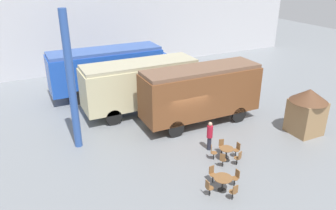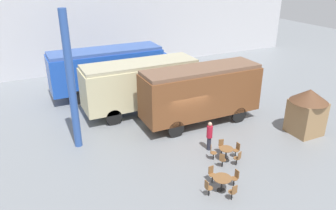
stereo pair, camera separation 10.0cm
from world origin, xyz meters
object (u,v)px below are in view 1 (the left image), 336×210
(streamlined_locomotive, at_px, (116,67))
(ticket_kiosk, at_px, (307,109))
(passenger_coach_wooden, at_px, (201,91))
(cafe_table_mid, at_px, (223,180))
(cafe_table_near, at_px, (227,151))
(passenger_coach_vintage, at_px, (140,83))
(visitor_person, at_px, (210,135))
(cafe_chair_0, at_px, (223,159))

(streamlined_locomotive, bearing_deg, ticket_kiosk, -55.07)
(passenger_coach_wooden, xyz_separation_m, cafe_table_mid, (-2.87, -6.89, -1.69))
(cafe_table_near, bearing_deg, passenger_coach_vintage, 102.40)
(streamlined_locomotive, height_order, visitor_person, streamlined_locomotive)
(cafe_table_mid, bearing_deg, ticket_kiosk, 18.06)
(visitor_person, xyz_separation_m, ticket_kiosk, (6.62, -0.87, 0.69))
(cafe_table_mid, bearing_deg, cafe_table_near, 51.04)
(passenger_coach_vintage, bearing_deg, cafe_table_mid, -89.48)
(cafe_table_mid, distance_m, visitor_person, 3.83)
(cafe_chair_0, distance_m, visitor_person, 1.96)
(cafe_table_near, xyz_separation_m, visitor_person, (-0.23, 1.39, 0.41))
(passenger_coach_wooden, xyz_separation_m, ticket_kiosk, (5.23, -4.25, -0.61))
(cafe_chair_0, bearing_deg, streamlined_locomotive, 57.05)
(passenger_coach_vintage, xyz_separation_m, ticket_kiosk, (8.19, -7.68, -0.53))
(streamlined_locomotive, xyz_separation_m, visitor_person, (1.94, -11.38, -1.25))
(cafe_table_mid, height_order, ticket_kiosk, ticket_kiosk)
(passenger_coach_vintage, relative_size, visitor_person, 4.60)
(passenger_coach_wooden, bearing_deg, passenger_coach_vintage, 130.77)
(passenger_coach_vintage, bearing_deg, cafe_chair_0, -81.99)
(cafe_table_near, relative_size, visitor_person, 0.43)
(cafe_table_mid, bearing_deg, cafe_chair_0, 55.30)
(passenger_coach_wooden, distance_m, cafe_chair_0, 5.82)
(passenger_coach_wooden, xyz_separation_m, cafe_table_near, (-1.16, -4.78, -1.72))
(passenger_coach_vintage, distance_m, ticket_kiosk, 11.24)
(cafe_table_near, bearing_deg, visitor_person, 99.30)
(cafe_chair_0, bearing_deg, cafe_table_mid, -164.47)
(cafe_table_mid, distance_m, cafe_chair_0, 1.99)
(passenger_coach_wooden, height_order, cafe_table_mid, passenger_coach_wooden)
(cafe_table_near, bearing_deg, passenger_coach_wooden, 76.40)
(cafe_table_mid, height_order, cafe_chair_0, cafe_chair_0)
(cafe_table_mid, bearing_deg, passenger_coach_wooden, 67.42)
(cafe_table_near, distance_m, cafe_chair_0, 0.76)
(streamlined_locomotive, xyz_separation_m, cafe_table_near, (2.17, -12.77, -1.66))
(passenger_coach_wooden, relative_size, visitor_person, 4.51)
(streamlined_locomotive, relative_size, cafe_chair_0, 12.70)
(streamlined_locomotive, xyz_separation_m, passenger_coach_wooden, (3.32, -8.00, 0.06))
(passenger_coach_wooden, distance_m, ticket_kiosk, 6.77)
(cafe_table_mid, xyz_separation_m, cafe_chair_0, (1.13, 1.63, -0.08))
(streamlined_locomotive, relative_size, cafe_table_near, 14.44)
(passenger_coach_wooden, bearing_deg, ticket_kiosk, -39.09)
(visitor_person, bearing_deg, streamlined_locomotive, 99.67)
(passenger_coach_vintage, height_order, cafe_table_near, passenger_coach_vintage)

